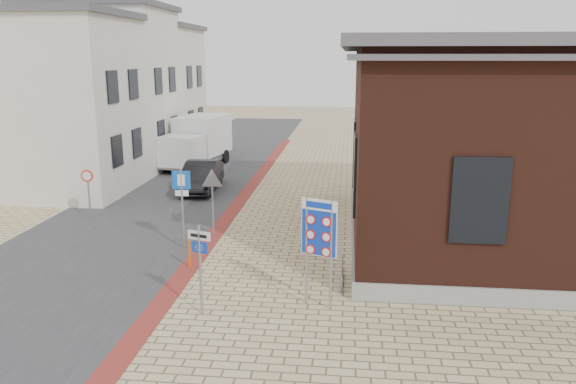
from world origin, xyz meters
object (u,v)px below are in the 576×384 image
at_px(bollard, 190,254).
at_px(box_truck, 198,141).
at_px(sedan, 201,176).
at_px(parking_sign, 182,194).
at_px(border_sign, 319,230).
at_px(essen_sign, 200,257).

bearing_deg(bollard, box_truck, 104.08).
xyz_separation_m(sedan, parking_sign, (1.57, -8.26, 1.18)).
height_order(sedan, border_sign, border_sign).
bearing_deg(essen_sign, border_sign, 31.42).
distance_m(essen_sign, bollard, 3.42).
distance_m(sedan, essen_sign, 13.46).
bearing_deg(parking_sign, border_sign, -43.48).
distance_m(box_truck, essen_sign, 19.56).
bearing_deg(box_truck, bollard, -66.59).
bearing_deg(sedan, essen_sign, -78.14).
height_order(sedan, box_truck, box_truck).
relative_size(sedan, bollard, 4.73).
distance_m(border_sign, bollard, 4.91).
height_order(essen_sign, parking_sign, parking_sign).
bearing_deg(sedan, box_truck, 103.37).
relative_size(border_sign, essen_sign, 1.24).
bearing_deg(sedan, bollard, -80.15).
bearing_deg(box_truck, border_sign, -56.85).
xyz_separation_m(border_sign, essen_sign, (-2.87, -0.74, -0.54)).
bearing_deg(bollard, border_sign, -29.67).
relative_size(sedan, border_sign, 1.50).
bearing_deg(border_sign, box_truck, 136.04).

